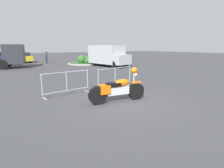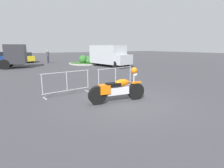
% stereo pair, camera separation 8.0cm
% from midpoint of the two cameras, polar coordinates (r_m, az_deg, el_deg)
% --- Properties ---
extents(ground_plane, '(120.00, 120.00, 0.00)m').
position_cam_midpoint_polar(ground_plane, '(7.05, 4.34, -5.80)').
color(ground_plane, '#424247').
extents(motorcycle, '(2.38, 0.61, 1.35)m').
position_cam_midpoint_polar(motorcycle, '(6.92, 2.15, -1.69)').
color(motorcycle, black).
rests_on(motorcycle, ground).
extents(crowd_barrier_near, '(2.27, 0.61, 1.07)m').
position_cam_midpoint_polar(crowd_barrier_near, '(8.14, -14.23, 0.34)').
color(crowd_barrier_near, '#9EA0A5').
rests_on(crowd_barrier_near, ground).
extents(crowd_barrier_far, '(2.27, 0.61, 1.07)m').
position_cam_midpoint_polar(crowd_barrier_far, '(9.34, 1.41, 2.19)').
color(crowd_barrier_far, '#9EA0A5').
rests_on(crowd_barrier_far, ground).
extents(delivery_van, '(2.75, 5.25, 2.31)m').
position_cam_midpoint_polar(delivery_van, '(19.70, -0.89, 9.44)').
color(delivery_van, '#B2B7BC').
rests_on(delivery_van, ground).
extents(parked_car_blue, '(2.45, 4.61, 1.49)m').
position_cam_midpoint_polar(parked_car_blue, '(27.40, -32.57, 7.30)').
color(parked_car_blue, '#284799').
rests_on(parked_car_blue, ground).
extents(parked_car_yellow, '(2.27, 4.28, 1.38)m').
position_cam_midpoint_polar(parked_car_yellow, '(27.50, -26.78, 7.79)').
color(parked_car_yellow, yellow).
rests_on(parked_car_yellow, ground).
extents(pedestrian, '(0.41, 0.41, 1.69)m').
position_cam_midpoint_polar(pedestrian, '(24.90, -20.13, 8.53)').
color(pedestrian, '#262838').
rests_on(pedestrian, ground).
extents(planter_island, '(4.31, 4.31, 1.13)m').
position_cam_midpoint_polar(planter_island, '(22.64, -8.50, 7.28)').
color(planter_island, '#ADA89E').
rests_on(planter_island, ground).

